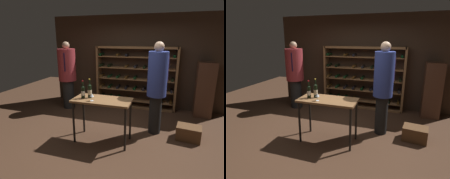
# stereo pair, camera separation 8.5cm
# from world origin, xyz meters

# --- Properties ---
(ground_plane) EXTENTS (10.40, 10.40, 0.00)m
(ground_plane) POSITION_xyz_m (0.00, 0.00, 0.00)
(ground_plane) COLOR #472D1E
(back_wall) EXTENTS (5.32, 0.10, 2.71)m
(back_wall) POSITION_xyz_m (0.00, 2.20, 1.35)
(back_wall) COLOR #3D2B1E
(back_wall) RESTS_ON ground
(wine_rack) EXTENTS (2.36, 0.32, 1.82)m
(wine_rack) POSITION_xyz_m (0.02, 1.99, 0.89)
(wine_rack) COLOR brown
(wine_rack) RESTS_ON ground
(tasting_table) EXTENTS (1.15, 0.55, 0.90)m
(tasting_table) POSITION_xyz_m (-0.22, -0.15, 0.78)
(tasting_table) COLOR brown
(tasting_table) RESTS_ON ground
(person_guest_khaki) EXTENTS (0.51, 0.51, 1.95)m
(person_guest_khaki) POSITION_xyz_m (-1.86, 1.38, 1.07)
(person_guest_khaki) COLOR black
(person_guest_khaki) RESTS_ON ground
(person_host_in_suit) EXTENTS (0.42, 0.41, 1.99)m
(person_host_in_suit) POSITION_xyz_m (0.77, 0.53, 1.11)
(person_host_in_suit) COLOR black
(person_host_in_suit) RESTS_ON ground
(wine_crate) EXTENTS (0.52, 0.40, 0.29)m
(wine_crate) POSITION_xyz_m (1.48, 0.43, 0.15)
(wine_crate) COLOR brown
(wine_crate) RESTS_ON ground
(display_cabinet) EXTENTS (0.44, 0.36, 1.46)m
(display_cabinet) POSITION_xyz_m (1.91, 1.84, 0.73)
(display_cabinet) COLOR #4C2D1E
(display_cabinet) RESTS_ON ground
(wine_bottle_red_label) EXTENTS (0.08, 0.08, 0.36)m
(wine_bottle_red_label) POSITION_xyz_m (-0.61, -0.18, 1.02)
(wine_bottle_red_label) COLOR black
(wine_bottle_red_label) RESTS_ON tasting_table
(wine_bottle_green_slim) EXTENTS (0.08, 0.08, 0.39)m
(wine_bottle_green_slim) POSITION_xyz_m (-0.49, -0.12, 1.04)
(wine_bottle_green_slim) COLOR black
(wine_bottle_green_slim) RESTS_ON tasting_table
(wine_glass_stemmed_left) EXTENTS (0.08, 0.08, 0.15)m
(wine_glass_stemmed_left) POSITION_xyz_m (-0.37, -0.30, 1.00)
(wine_glass_stemmed_left) COLOR silver
(wine_glass_stemmed_left) RESTS_ON tasting_table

